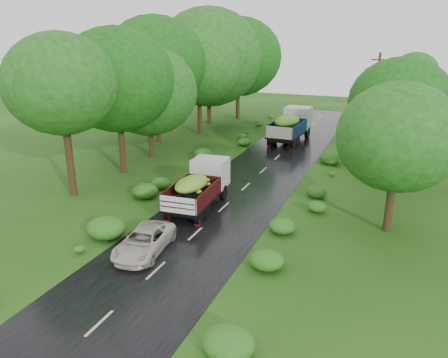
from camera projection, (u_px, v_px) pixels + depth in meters
The scene contains 10 objects.
ground at pixel (156, 271), 19.33m from camera, with size 120.00×120.00×0.00m, color #16420E.
road at pixel (203, 227), 23.72m from camera, with size 6.50×80.00×0.02m, color black.
road_lines at pixel (210, 219), 24.59m from camera, with size 0.12×69.60×0.00m.
truck_near at pixel (200, 184), 26.02m from camera, with size 2.51×6.15×2.53m.
truck_far at pixel (292, 124), 41.99m from camera, with size 2.92×7.27×3.00m.
car at pixel (144, 241), 20.75m from camera, with size 1.91×4.13×1.15m, color beige.
utility_pole at pixel (375, 99), 39.45m from camera, with size 1.47×0.34×8.39m.
trees_left at pixel (182, 67), 41.12m from camera, with size 7.23×33.11×9.64m.
trees_right at pixel (401, 102), 31.32m from camera, with size 4.91×31.57×7.40m.
shrubs at pixel (255, 174), 31.52m from camera, with size 11.90×44.00×0.70m.
Camera 1 is at (9.21, -14.64, 10.01)m, focal length 35.00 mm.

